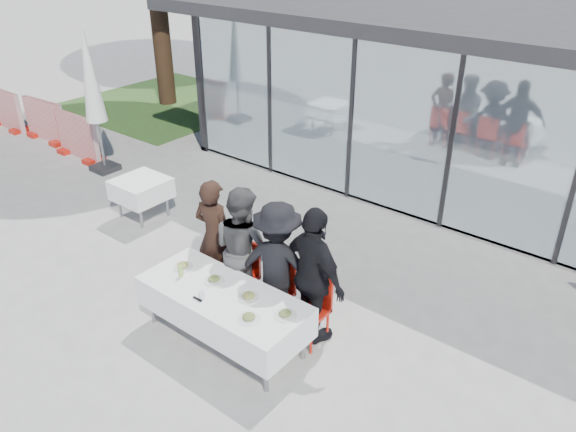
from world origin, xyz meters
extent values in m
plane|color=#A2A09A|center=(0.00, 0.00, 0.00)|extent=(90.00, 90.00, 0.00)
cube|color=gray|center=(2.00, 8.00, 0.05)|extent=(14.00, 8.00, 0.10)
cube|color=black|center=(-4.90, 8.00, 1.60)|extent=(0.20, 8.00, 3.20)
cube|color=silver|center=(2.00, 4.03, 1.60)|extent=(13.60, 0.06, 3.10)
cube|color=#262628|center=(-4.80, 4.03, 1.60)|extent=(0.08, 0.10, 3.10)
cube|color=#262628|center=(-2.86, 4.03, 1.60)|extent=(0.08, 0.10, 3.10)
cube|color=#262628|center=(-0.91, 4.03, 1.60)|extent=(0.08, 0.10, 3.10)
cube|color=#262628|center=(1.03, 4.03, 1.60)|extent=(0.08, 0.10, 3.10)
cube|color=#B1170B|center=(-0.50, 6.50, 0.45)|extent=(0.45, 0.45, 0.90)
cube|color=#B1170B|center=(1.00, 7.00, 0.45)|extent=(0.45, 0.45, 0.90)
cube|color=white|center=(0.14, -0.47, 0.54)|extent=(2.26, 0.96, 0.42)
cylinder|color=gray|center=(-0.86, -0.82, 0.35)|extent=(0.06, 0.06, 0.71)
cylinder|color=gray|center=(1.14, -0.82, 0.35)|extent=(0.06, 0.06, 0.71)
cylinder|color=gray|center=(-0.86, -0.12, 0.35)|extent=(0.06, 0.06, 0.71)
cylinder|color=gray|center=(1.14, -0.12, 0.35)|extent=(0.06, 0.06, 0.71)
imported|color=black|center=(-0.75, 0.29, 0.88)|extent=(0.72, 0.72, 1.75)
cube|color=#B1170B|center=(-0.75, 0.19, 0.45)|extent=(0.44, 0.44, 0.05)
cube|color=#B1170B|center=(-0.75, 0.39, 0.70)|extent=(0.44, 0.04, 0.55)
cylinder|color=#B1170B|center=(-0.93, 0.01, 0.21)|extent=(0.04, 0.04, 0.43)
cylinder|color=#B1170B|center=(-0.57, 0.01, 0.21)|extent=(0.04, 0.04, 0.43)
cylinder|color=#B1170B|center=(-0.93, 0.37, 0.21)|extent=(0.04, 0.04, 0.43)
cylinder|color=#B1170B|center=(-0.57, 0.37, 0.21)|extent=(0.04, 0.04, 0.43)
imported|color=#4D4D4D|center=(-0.22, 0.29, 0.90)|extent=(0.97, 0.97, 1.80)
cube|color=#B1170B|center=(-0.22, 0.19, 0.45)|extent=(0.44, 0.44, 0.05)
cube|color=#B1170B|center=(-0.22, 0.39, 0.70)|extent=(0.44, 0.04, 0.55)
cylinder|color=#B1170B|center=(-0.40, 0.01, 0.21)|extent=(0.04, 0.04, 0.43)
cylinder|color=#B1170B|center=(-0.04, 0.01, 0.21)|extent=(0.04, 0.04, 0.43)
cylinder|color=#B1170B|center=(-0.40, 0.37, 0.21)|extent=(0.04, 0.04, 0.43)
cylinder|color=#B1170B|center=(-0.04, 0.37, 0.21)|extent=(0.04, 0.04, 0.43)
imported|color=black|center=(0.40, 0.29, 0.88)|extent=(1.45, 1.45, 1.77)
cube|color=#B1170B|center=(0.40, 0.19, 0.45)|extent=(0.44, 0.44, 0.05)
cube|color=#B1170B|center=(0.40, 0.39, 0.70)|extent=(0.44, 0.04, 0.55)
cylinder|color=#B1170B|center=(0.22, 0.01, 0.21)|extent=(0.04, 0.04, 0.43)
cylinder|color=#B1170B|center=(0.58, 0.01, 0.21)|extent=(0.04, 0.04, 0.43)
cylinder|color=#B1170B|center=(0.22, 0.37, 0.21)|extent=(0.04, 0.04, 0.43)
cylinder|color=#B1170B|center=(0.58, 0.37, 0.21)|extent=(0.04, 0.04, 0.43)
imported|color=black|center=(0.98, 0.29, 0.94)|extent=(1.37, 1.37, 1.88)
cube|color=#B1170B|center=(0.98, 0.19, 0.45)|extent=(0.44, 0.44, 0.05)
cube|color=#B1170B|center=(0.98, 0.39, 0.70)|extent=(0.44, 0.04, 0.55)
cylinder|color=#B1170B|center=(0.80, 0.01, 0.21)|extent=(0.04, 0.04, 0.43)
cylinder|color=#B1170B|center=(1.16, 0.01, 0.21)|extent=(0.04, 0.04, 0.43)
cylinder|color=#B1170B|center=(0.80, 0.37, 0.21)|extent=(0.04, 0.04, 0.43)
cylinder|color=#B1170B|center=(1.16, 0.37, 0.21)|extent=(0.04, 0.04, 0.43)
cylinder|color=silver|center=(-0.67, -0.40, 0.76)|extent=(0.27, 0.27, 0.01)
ellipsoid|color=tan|center=(-0.67, -0.40, 0.79)|extent=(0.15, 0.15, 0.05)
cylinder|color=silver|center=(-0.12, -0.36, 0.76)|extent=(0.27, 0.27, 0.01)
ellipsoid|color=#3B5F23|center=(-0.12, -0.36, 0.79)|extent=(0.15, 0.15, 0.05)
cylinder|color=silver|center=(0.48, -0.36, 0.76)|extent=(0.27, 0.27, 0.01)
ellipsoid|color=tan|center=(0.48, -0.36, 0.79)|extent=(0.15, 0.15, 0.05)
cylinder|color=silver|center=(1.04, -0.35, 0.76)|extent=(0.27, 0.27, 0.01)
ellipsoid|color=#3B5F23|center=(1.04, -0.35, 0.79)|extent=(0.15, 0.15, 0.05)
cylinder|color=silver|center=(0.75, -0.66, 0.76)|extent=(0.27, 0.27, 0.01)
ellipsoid|color=#3B5F23|center=(0.75, -0.66, 0.79)|extent=(0.15, 0.15, 0.05)
cylinder|color=#8CC150|center=(-0.53, -0.55, 0.83)|extent=(0.06, 0.06, 0.15)
cylinder|color=silver|center=(0.03, -0.72, 0.80)|extent=(0.07, 0.07, 0.10)
cube|color=black|center=(0.00, -0.77, 0.76)|extent=(0.14, 0.03, 0.01)
cube|color=white|center=(-3.40, 1.05, 0.56)|extent=(0.86, 0.86, 0.36)
cylinder|color=gray|center=(-3.70, 0.75, 0.36)|extent=(0.05, 0.05, 0.72)
cylinder|color=gray|center=(-3.10, 0.75, 0.36)|extent=(0.05, 0.05, 0.72)
cylinder|color=gray|center=(-3.70, 1.35, 0.36)|extent=(0.05, 0.05, 0.72)
cylinder|color=gray|center=(-3.10, 1.35, 0.36)|extent=(0.05, 0.05, 0.72)
cube|color=black|center=(-5.76, 1.87, 0.06)|extent=(0.50, 0.50, 0.12)
cylinder|color=gray|center=(-5.76, 1.87, 1.35)|extent=(0.06, 0.06, 2.70)
cone|color=white|center=(-5.76, 1.87, 2.06)|extent=(0.44, 0.44, 1.88)
cube|color=red|center=(-6.83, 1.98, 0.50)|extent=(1.40, 0.12, 1.00)
cube|color=#B1170B|center=(-7.33, 1.98, 0.05)|extent=(0.30, 0.45, 0.10)
cube|color=#B1170B|center=(-6.33, 1.98, 0.05)|extent=(0.30, 0.45, 0.10)
cube|color=red|center=(-8.43, 2.13, 0.50)|extent=(1.40, 0.22, 1.00)
cube|color=#B1170B|center=(-8.93, 2.13, 0.05)|extent=(0.30, 0.45, 0.10)
cube|color=#B1170B|center=(-7.93, 2.13, 0.05)|extent=(0.30, 0.45, 0.10)
cube|color=red|center=(-10.03, 1.98, 0.50)|extent=(1.40, 0.12, 1.00)
cube|color=#B1170B|center=(-10.53, 1.98, 0.05)|extent=(0.30, 0.45, 0.10)
cube|color=#B1170B|center=(-9.53, 1.98, 0.05)|extent=(0.30, 0.45, 0.10)
cylinder|color=#382316|center=(-8.50, 6.00, 2.20)|extent=(0.50, 0.50, 4.40)
cylinder|color=#382316|center=(0.50, 13.00, 1.00)|extent=(0.44, 0.44, 2.00)
cube|color=#385926|center=(-8.50, 6.00, 0.01)|extent=(5.00, 5.00, 0.02)
camera|label=1|loc=(4.32, -4.42, 4.89)|focal=35.00mm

